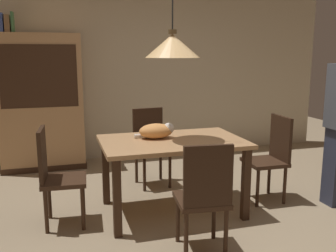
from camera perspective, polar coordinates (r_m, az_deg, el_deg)
The scene contains 13 objects.
ground at distance 3.63m, azimuth 2.93°, elevation -15.07°, with size 10.00×10.00×0.00m, color #998466.
back_wall at distance 5.83m, azimuth -5.71°, elevation 9.56°, with size 6.40×0.10×2.90m, color beige.
dining_table at distance 3.75m, azimuth 0.64°, elevation -3.59°, with size 1.40×0.90×0.75m.
chair_near_front at distance 3.00m, azimuth 5.49°, elevation -10.21°, with size 0.44×0.44×0.93m.
chair_left_side at distance 3.64m, azimuth -16.74°, elevation -6.79°, with size 0.43×0.43×0.93m.
chair_right_side at distance 4.25m, azimuth 15.40°, elevation -4.17°, with size 0.41×0.41×0.93m.
chair_far_back at distance 4.60m, azimuth -2.66°, elevation -2.60°, with size 0.43×0.43×0.93m.
cat_sleeping at distance 3.77m, azimuth -1.66°, elevation -0.73°, with size 0.39×0.24×0.16m.
pendant_lamp at distance 3.63m, azimuth 0.68°, elevation 12.09°, with size 0.52×0.52×1.30m.
hutch_bookcase at distance 5.44m, azimuth -18.63°, elevation 3.00°, with size 1.12×0.45×1.85m.
book_blue_wide at distance 5.44m, azimuth -23.92°, elevation 14.07°, with size 0.06×0.24×0.24m, color #384C93.
book_brown_thick at distance 5.43m, azimuth -23.11°, elevation 14.03°, with size 0.06×0.24×0.22m, color brown.
book_green_slim at distance 5.43m, azimuth -22.46°, elevation 14.29°, with size 0.03×0.20×0.26m, color #427A4C.
Camera 1 is at (-1.09, -3.07, 1.60)m, focal length 40.24 mm.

